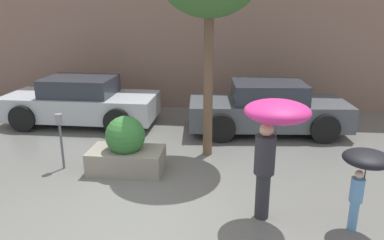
# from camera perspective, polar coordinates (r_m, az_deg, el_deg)

# --- Properties ---
(ground_plane) EXTENTS (40.00, 40.00, 0.00)m
(ground_plane) POSITION_cam_1_polar(r_m,az_deg,el_deg) (6.48, -7.47, -12.94)
(ground_plane) COLOR slate
(building_facade) EXTENTS (18.00, 0.30, 6.00)m
(building_facade) POSITION_cam_1_polar(r_m,az_deg,el_deg) (12.02, -0.47, 16.03)
(building_facade) COLOR #8C6B5B
(building_facade) RESTS_ON ground
(planter_box) EXTENTS (1.47, 0.82, 1.15)m
(planter_box) POSITION_cam_1_polar(r_m,az_deg,el_deg) (7.61, -10.02, -4.35)
(planter_box) COLOR gray
(planter_box) RESTS_ON ground
(person_adult) EXTENTS (0.97, 0.97, 1.90)m
(person_adult) POSITION_cam_1_polar(r_m,az_deg,el_deg) (5.64, 12.36, -1.01)
(person_adult) COLOR #2D2D33
(person_adult) RESTS_ON ground
(person_child) EXTENTS (0.68, 0.68, 1.25)m
(person_child) POSITION_cam_1_polar(r_m,az_deg,el_deg) (5.93, 24.87, -6.42)
(person_child) COLOR #669ED1
(person_child) RESTS_ON ground
(parked_car_near) EXTENTS (4.20, 2.20, 1.33)m
(parked_car_near) POSITION_cam_1_polar(r_m,az_deg,el_deg) (10.02, 11.42, 1.72)
(parked_car_near) COLOR #4C5156
(parked_car_near) RESTS_ON ground
(parked_car_far) EXTENTS (4.18, 1.93, 1.33)m
(parked_car_far) POSITION_cam_1_polar(r_m,az_deg,el_deg) (10.94, -16.50, 2.64)
(parked_car_far) COLOR #B7BCC1
(parked_car_far) RESTS_ON ground
(parking_meter) EXTENTS (0.14, 0.14, 1.17)m
(parking_meter) POSITION_cam_1_polar(r_m,az_deg,el_deg) (7.94, -19.47, -1.37)
(parking_meter) COLOR #595B60
(parking_meter) RESTS_ON ground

